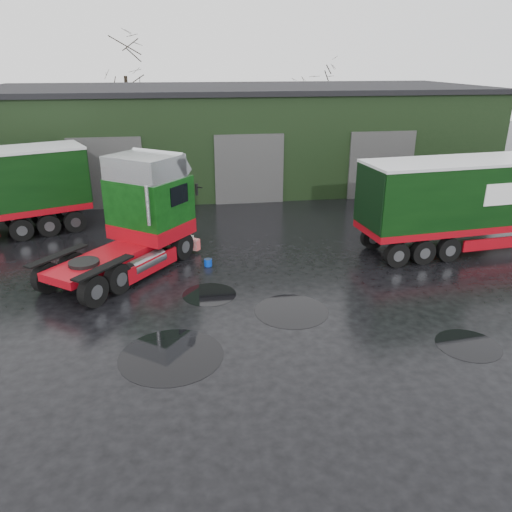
{
  "coord_description": "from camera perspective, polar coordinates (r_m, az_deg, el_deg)",
  "views": [
    {
      "loc": [
        -1.91,
        -14.45,
        7.98
      ],
      "look_at": [
        0.46,
        1.19,
        1.7
      ],
      "focal_mm": 35.0,
      "sensor_mm": 36.0,
      "label": 1
    }
  ],
  "objects": [
    {
      "name": "puddle_0",
      "position": [
        14.84,
        -9.66,
        -11.19
      ],
      "size": [
        3.04,
        3.04,
        0.01
      ],
      "primitive_type": "cylinder",
      "color": "black",
      "rests_on": "ground"
    },
    {
      "name": "hero_tractor",
      "position": [
        19.8,
        -15.78,
        3.97
      ],
      "size": [
        6.84,
        7.57,
        4.48
      ],
      "primitive_type": null,
      "rotation": [
        0.0,
        0.0,
        -0.66
      ],
      "color": "#0A390D",
      "rests_on": "ground"
    },
    {
      "name": "puddle_1",
      "position": [
        17.06,
        4.07,
        -6.28
      ],
      "size": [
        2.53,
        2.53,
        0.01
      ],
      "primitive_type": "cylinder",
      "color": "black",
      "rests_on": "ground"
    },
    {
      "name": "puddle_3",
      "position": [
        16.4,
        23.08,
        -9.37
      ],
      "size": [
        1.91,
        1.91,
        0.01
      ],
      "primitive_type": "cylinder",
      "color": "black",
      "rests_on": "ground"
    },
    {
      "name": "wash_bucket",
      "position": [
        20.64,
        -5.51,
        -0.74
      ],
      "size": [
        0.33,
        0.33,
        0.3
      ],
      "primitive_type": "cylinder",
      "rotation": [
        0.0,
        0.0,
        -0.04
      ],
      "color": "#0831B0",
      "rests_on": "ground"
    },
    {
      "name": "lorry_right",
      "position": [
        24.39,
        25.37,
        5.46
      ],
      "size": [
        15.72,
        4.26,
        4.08
      ],
      "primitive_type": null,
      "rotation": [
        0.0,
        0.0,
        -1.47
      ],
      "color": "silver",
      "rests_on": "ground"
    },
    {
      "name": "puddle_4",
      "position": [
        18.23,
        -5.35,
        -4.39
      ],
      "size": [
        1.96,
        1.96,
        0.01
      ],
      "primitive_type": "cylinder",
      "color": "black",
      "rests_on": "ground"
    },
    {
      "name": "ground",
      "position": [
        16.61,
        -0.96,
        -7.05
      ],
      "size": [
        100.0,
        100.0,
        0.0
      ],
      "primitive_type": "plane",
      "color": "black"
    },
    {
      "name": "tree_back_a",
      "position": [
        44.75,
        -14.46,
        16.88
      ],
      "size": [
        4.4,
        4.4,
        9.5
      ],
      "primitive_type": null,
      "color": "black",
      "rests_on": "ground"
    },
    {
      "name": "tree_back_b",
      "position": [
        46.21,
        6.63,
        16.27
      ],
      "size": [
        4.4,
        4.4,
        7.5
      ],
      "primitive_type": null,
      "color": "black",
      "rests_on": "ground"
    },
    {
      "name": "warehouse",
      "position": [
        35.0,
        -2.17,
        13.72
      ],
      "size": [
        32.4,
        12.4,
        6.3
      ],
      "color": "black",
      "rests_on": "ground"
    }
  ]
}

